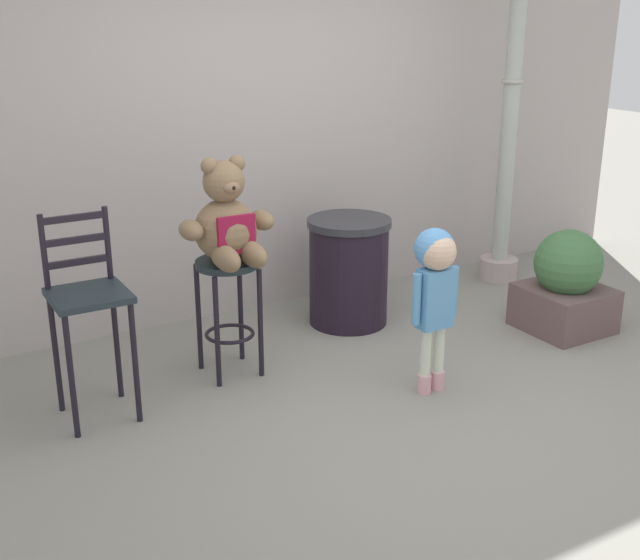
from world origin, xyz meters
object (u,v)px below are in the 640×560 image
at_px(bar_chair_empty, 88,305).
at_px(trash_bin, 349,271).
at_px(lamppost, 508,148).
at_px(planter_with_shrub, 566,285).
at_px(teddy_bear, 227,224).
at_px(child_walking, 435,276).
at_px(bar_stool_with_teddy, 228,294).

bearing_deg(bar_chair_empty, trash_bin, 13.14).
bearing_deg(lamppost, planter_with_shrub, -108.54).
distance_m(teddy_bear, child_walking, 1.23).
distance_m(bar_stool_with_teddy, planter_with_shrub, 2.37).
bearing_deg(child_walking, bar_stool_with_teddy, 34.78).
distance_m(child_walking, trash_bin, 1.21).
xyz_separation_m(bar_chair_empty, planter_with_shrub, (3.16, -0.42, -0.32)).
height_order(teddy_bear, planter_with_shrub, teddy_bear).
relative_size(trash_bin, bar_chair_empty, 0.67).
distance_m(bar_stool_with_teddy, lamppost, 2.76).
xyz_separation_m(lamppost, bar_chair_empty, (-3.51, -0.62, -0.44)).
bearing_deg(bar_stool_with_teddy, teddy_bear, -90.00).
bearing_deg(teddy_bear, planter_with_shrub, -12.45).
height_order(bar_stool_with_teddy, trash_bin, trash_bin).
relative_size(lamppost, planter_with_shrub, 3.87).
bearing_deg(teddy_bear, child_walking, -41.12).
xyz_separation_m(trash_bin, bar_chair_empty, (-1.93, -0.45, 0.26)).
relative_size(child_walking, bar_chair_empty, 0.87).
relative_size(trash_bin, lamppost, 0.28).
bearing_deg(planter_with_shrub, child_walking, -168.34).
bearing_deg(child_walking, trash_bin, -20.86).
bearing_deg(child_walking, teddy_bear, 35.80).
height_order(child_walking, planter_with_shrub, child_walking).
bearing_deg(trash_bin, bar_chair_empty, -166.86).
distance_m(trash_bin, planter_with_shrub, 1.51).
bearing_deg(lamppost, child_walking, -142.61).
distance_m(lamppost, planter_with_shrub, 1.34).
relative_size(bar_stool_with_teddy, child_walking, 0.74).
height_order(bar_stool_with_teddy, lamppost, lamppost).
height_order(teddy_bear, bar_chair_empty, teddy_bear).
distance_m(bar_chair_empty, planter_with_shrub, 3.20).
height_order(lamppost, planter_with_shrub, lamppost).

